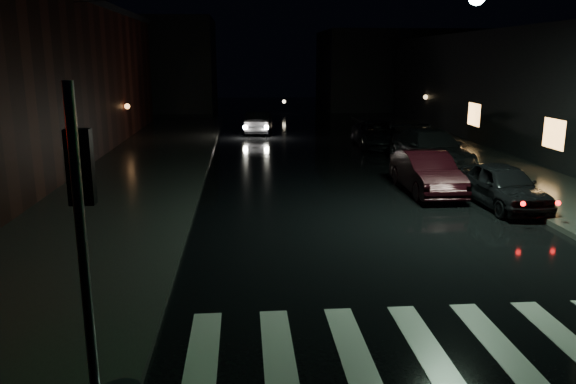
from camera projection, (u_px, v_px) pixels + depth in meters
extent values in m
plane|color=black|center=(280.00, 370.00, 8.45)|extent=(120.00, 120.00, 0.00)
cube|color=#282826|center=(127.00, 178.00, 21.61)|extent=(6.00, 44.00, 0.15)
cube|color=#282826|center=(503.00, 172.00, 22.79)|extent=(4.00, 44.00, 0.15)
cube|color=black|center=(136.00, 65.00, 50.36)|extent=(14.00, 10.00, 8.00)
cube|color=black|center=(397.00, 70.00, 52.35)|extent=(14.00, 10.00, 7.00)
cube|color=beige|center=(461.00, 345.00, 9.17)|extent=(9.00, 3.00, 0.01)
cylinder|color=slate|center=(85.00, 271.00, 6.29)|extent=(0.12, 0.12, 4.20)
cube|color=black|center=(80.00, 167.00, 6.20)|extent=(0.28, 0.16, 0.85)
sphere|color=#0CFF33|center=(84.00, 187.00, 6.34)|extent=(0.20, 0.20, 0.20)
imported|color=black|center=(503.00, 186.00, 17.56)|extent=(1.77, 4.06, 1.36)
imported|color=black|center=(427.00, 172.00, 19.43)|extent=(1.53, 4.34, 1.43)
imported|color=black|center=(430.00, 149.00, 23.91)|extent=(2.60, 5.69, 1.61)
imported|color=black|center=(378.00, 134.00, 29.38)|extent=(2.57, 5.08, 1.38)
imported|color=black|center=(259.00, 122.00, 34.90)|extent=(1.86, 4.24, 1.35)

